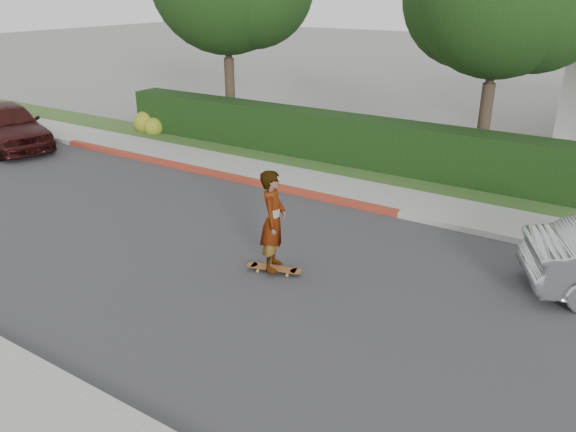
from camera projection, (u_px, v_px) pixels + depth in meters
ground at (265, 275)px, 10.62m from camera, size 120.00×120.00×0.00m
road at (265, 275)px, 10.62m from camera, size 60.00×8.00×0.01m
curb_near at (87, 394)px, 7.41m from camera, size 60.00×0.20×0.15m
curb_far at (361, 206)px, 13.77m from camera, size 60.00×0.20×0.15m
curb_red_section at (205, 172)px, 16.29m from camera, size 12.00×0.21×0.15m
sidewalk_far at (376, 196)px, 14.48m from camera, size 60.00×1.60×0.12m
planting_strip at (400, 179)px, 15.72m from camera, size 60.00×1.60×0.10m
hedge at (319, 136)px, 17.43m from camera, size 15.00×1.00×1.50m
flowering_shrub at (148, 124)px, 20.75m from camera, size 1.40×1.00×0.90m
skateboard at (274, 268)px, 10.67m from camera, size 1.12×0.50×0.10m
skateboarder at (273, 221)px, 10.30m from camera, size 0.69×0.83×1.93m
car_maroon at (8, 125)px, 18.74m from camera, size 4.80×2.94×1.53m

